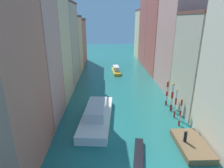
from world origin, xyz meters
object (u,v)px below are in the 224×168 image
waterfront_dock (191,145)px  vaporetto_white (97,115)px  gondola_black (138,166)px  motorboat_0 (116,70)px  mooring_pole_1 (176,103)px  person_on_dock (185,136)px  mooring_pole_2 (172,97)px  mooring_pole_0 (180,112)px  mooring_pole_3 (167,93)px

waterfront_dock → vaporetto_white: vaporetto_white is taller
gondola_black → motorboat_0: bearing=90.5°
mooring_pole_1 → person_on_dock: bearing=-100.2°
mooring_pole_2 → motorboat_0: 24.69m
mooring_pole_0 → mooring_pole_1: (0.12, 2.32, 0.21)m
waterfront_dock → mooring_pole_3: (0.58, 11.65, 1.92)m
mooring_pole_3 → vaporetto_white: size_ratio=0.36×
waterfront_dock → person_on_dock: (-0.77, 0.21, 1.08)m
person_on_dock → mooring_pole_0: size_ratio=0.37×
mooring_pole_1 → motorboat_0: 26.71m
mooring_pole_3 → person_on_dock: bearing=-96.7°
mooring_pole_3 → vaporetto_white: 12.91m
mooring_pole_0 → gondola_black: (-7.11, -7.84, -1.83)m
gondola_black → vaporetto_white: bearing=115.2°
vaporetto_white → gondola_black: size_ratio=1.47×
mooring_pole_0 → mooring_pole_2: size_ratio=0.86×
gondola_black → mooring_pole_0: bearing=47.8°
person_on_dock → gondola_black: size_ratio=0.18×
mooring_pole_1 → waterfront_dock: bearing=-93.9°
waterfront_dock → mooring_pole_2: (0.68, 9.42, 2.08)m
gondola_black → waterfront_dock: bearing=23.4°
mooring_pole_1 → vaporetto_white: mooring_pole_1 is taller
mooring_pole_3 → gondola_black: (-7.32, -14.57, -2.03)m
waterfront_dock → mooring_pole_0: bearing=85.7°
waterfront_dock → mooring_pole_2: 9.68m
mooring_pole_1 → mooring_pole_2: 2.20m
waterfront_dock → mooring_pole_3: bearing=87.2°
mooring_pole_0 → mooring_pole_3: (0.21, 6.73, 0.20)m
mooring_pole_0 → motorboat_0: bearing=104.9°
mooring_pole_1 → motorboat_0: size_ratio=0.61×
vaporetto_white → gondola_black: 10.72m
mooring_pole_1 → mooring_pole_2: mooring_pole_2 is taller
mooring_pole_3 → vaporetto_white: (-11.87, -4.89, -1.37)m
mooring_pole_0 → mooring_pole_3: bearing=88.2°
person_on_dock → mooring_pole_1: bearing=79.8°
person_on_dock → mooring_pole_0: 4.89m
person_on_dock → vaporetto_white: bearing=148.1°
mooring_pole_0 → mooring_pole_3: 6.73m
mooring_pole_3 → gondola_black: mooring_pole_3 is taller
mooring_pole_0 → person_on_dock: bearing=-103.6°
motorboat_0 → mooring_pole_1: bearing=-73.6°
mooring_pole_1 → gondola_black: bearing=-125.4°
person_on_dock → mooring_pole_2: bearing=81.0°
mooring_pole_0 → mooring_pole_1: size_ratio=0.91×
mooring_pole_0 → motorboat_0: size_ratio=0.55×
mooring_pole_3 → motorboat_0: (-7.62, 21.16, -1.59)m
mooring_pole_1 → motorboat_0: (-7.54, 25.57, -1.60)m
waterfront_dock → mooring_pole_1: mooring_pole_1 is taller
mooring_pole_0 → vaporetto_white: mooring_pole_0 is taller
vaporetto_white → gondola_black: bearing=-64.8°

